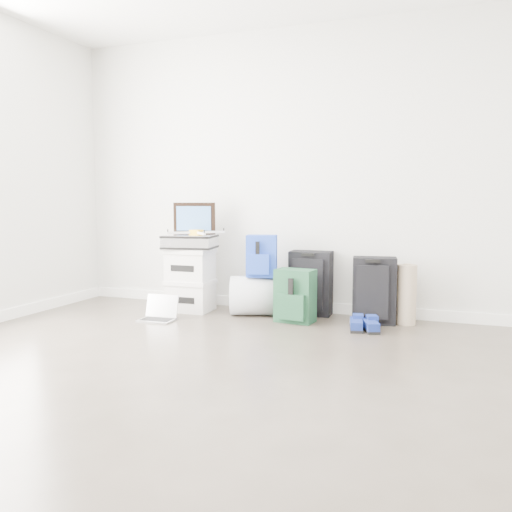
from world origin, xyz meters
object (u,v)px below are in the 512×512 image
at_px(boxes_stack, 190,280).
at_px(carry_on, 374,290).
at_px(duffel_bag, 262,296).
at_px(large_suitcase, 311,283).
at_px(laptop, 159,314).
at_px(briefcase, 190,242).

relative_size(boxes_stack, carry_on, 1.04).
xyz_separation_m(boxes_stack, duffel_bag, (0.72, 0.06, -0.12)).
distance_m(boxes_stack, large_suitcase, 1.17).
relative_size(boxes_stack, large_suitcase, 1.01).
bearing_deg(large_suitcase, carry_on, -16.57).
distance_m(boxes_stack, duffel_bag, 0.74).
bearing_deg(laptop, large_suitcase, 27.17).
bearing_deg(briefcase, duffel_bag, -4.36).
distance_m(large_suitcase, laptop, 1.43).
relative_size(duffel_bag, large_suitcase, 0.99).
relative_size(large_suitcase, laptop, 1.88).
bearing_deg(boxes_stack, duffel_bag, 3.09).
xyz_separation_m(briefcase, large_suitcase, (1.14, 0.24, -0.38)).
bearing_deg(duffel_bag, laptop, -164.44).
bearing_deg(laptop, boxes_stack, 77.70).
bearing_deg(laptop, carry_on, 13.92).
height_order(duffel_bag, carry_on, carry_on).
height_order(duffel_bag, large_suitcase, large_suitcase).
bearing_deg(large_suitcase, duffel_bag, -159.81).
bearing_deg(boxes_stack, large_suitcase, 9.92).
xyz_separation_m(briefcase, laptop, (-0.08, -0.47, -0.62)).
distance_m(large_suitcase, carry_on, 0.63).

